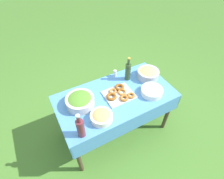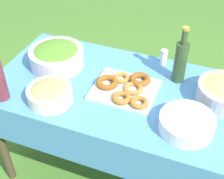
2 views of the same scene
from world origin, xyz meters
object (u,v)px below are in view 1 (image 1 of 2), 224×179
at_px(salad_bowl, 80,101).
at_px(wine_bottle, 81,128).
at_px(plate_stack, 152,91).
at_px(bread_bowl, 101,116).
at_px(donut_platter, 119,94).
at_px(olive_oil_bottle, 128,71).
at_px(pasta_bowl, 148,73).

height_order(salad_bowl, wine_bottle, wine_bottle).
xyz_separation_m(plate_stack, bread_bowl, (-0.69, -0.05, 0.01)).
relative_size(salad_bowl, donut_platter, 0.89).
bearing_deg(salad_bowl, olive_oil_bottle, 9.66).
xyz_separation_m(salad_bowl, bread_bowl, (0.12, -0.29, -0.02)).
distance_m(wine_bottle, bread_bowl, 0.27).
bearing_deg(bread_bowl, olive_oil_bottle, 35.36).
height_order(salad_bowl, olive_oil_bottle, olive_oil_bottle).
bearing_deg(bread_bowl, plate_stack, 4.10).
height_order(pasta_bowl, wine_bottle, wine_bottle).
bearing_deg(pasta_bowl, wine_bottle, -160.43).
height_order(donut_platter, olive_oil_bottle, olive_oil_bottle).
height_order(olive_oil_bottle, wine_bottle, olive_oil_bottle).
relative_size(pasta_bowl, plate_stack, 1.08).
bearing_deg(wine_bottle, donut_platter, 25.77).
bearing_deg(plate_stack, wine_bottle, -172.75).
xyz_separation_m(plate_stack, wine_bottle, (-0.94, -0.12, 0.09)).
relative_size(donut_platter, bread_bowl, 1.53).
relative_size(wine_bottle, bread_bowl, 1.34).
xyz_separation_m(pasta_bowl, wine_bottle, (-1.07, -0.38, 0.06)).
distance_m(olive_oil_bottle, bread_bowl, 0.71).
distance_m(salad_bowl, wine_bottle, 0.39).
bearing_deg(wine_bottle, plate_stack, 7.25).
xyz_separation_m(olive_oil_bottle, wine_bottle, (-0.82, -0.48, -0.01)).
bearing_deg(donut_platter, salad_bowl, 170.11).
bearing_deg(pasta_bowl, bread_bowl, -159.34).
relative_size(donut_platter, olive_oil_bottle, 1.08).
relative_size(donut_platter, wine_bottle, 1.14).
bearing_deg(donut_platter, pasta_bowl, 11.60).
height_order(olive_oil_bottle, bread_bowl, olive_oil_bottle).
bearing_deg(wine_bottle, olive_oil_bottle, 30.18).
bearing_deg(donut_platter, bread_bowl, -147.80).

